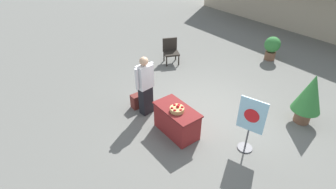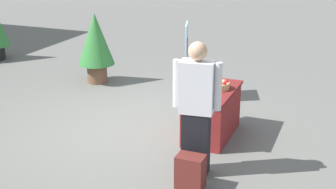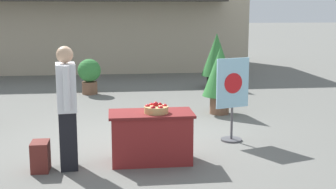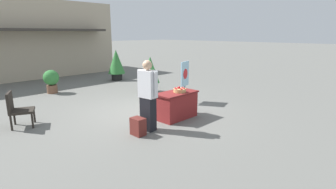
{
  "view_description": "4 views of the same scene",
  "coord_description": "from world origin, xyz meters",
  "px_view_note": "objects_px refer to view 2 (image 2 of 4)",
  "views": [
    {
      "loc": [
        4.24,
        -4.49,
        4.56
      ],
      "look_at": [
        -0.1,
        -1.18,
        0.98
      ],
      "focal_mm": 28.0,
      "sensor_mm": 36.0,
      "label": 1
    },
    {
      "loc": [
        -6.1,
        -3.02,
        2.96
      ],
      "look_at": [
        -0.06,
        -0.59,
        0.7
      ],
      "focal_mm": 50.0,
      "sensor_mm": 36.0,
      "label": 2
    },
    {
      "loc": [
        -0.29,
        -7.8,
        2.25
      ],
      "look_at": [
        0.54,
        -0.92,
        0.96
      ],
      "focal_mm": 50.0,
      "sensor_mm": 36.0,
      "label": 3
    },
    {
      "loc": [
        -4.99,
        -5.95,
        2.36
      ],
      "look_at": [
        0.27,
        -0.84,
        0.63
      ],
      "focal_mm": 28.0,
      "sensor_mm": 36.0,
      "label": 4
    }
  ],
  "objects_px": {
    "person_visitor": "(197,108)",
    "backpack": "(190,172)",
    "poster_board": "(186,58)",
    "display_table": "(212,113)",
    "apple_basket": "(218,85)",
    "potted_plant_near_left": "(96,43)"
  },
  "relations": [
    {
      "from": "person_visitor",
      "to": "backpack",
      "type": "bearing_deg",
      "value": -177.5
    },
    {
      "from": "poster_board",
      "to": "display_table",
      "type": "bearing_deg",
      "value": -74.66
    },
    {
      "from": "apple_basket",
      "to": "poster_board",
      "type": "height_order",
      "value": "poster_board"
    },
    {
      "from": "person_visitor",
      "to": "apple_basket",
      "type": "bearing_deg",
      "value": -2.92
    },
    {
      "from": "display_table",
      "to": "potted_plant_near_left",
      "type": "relative_size",
      "value": 0.85
    },
    {
      "from": "apple_basket",
      "to": "backpack",
      "type": "bearing_deg",
      "value": -174.61
    },
    {
      "from": "display_table",
      "to": "person_visitor",
      "type": "relative_size",
      "value": 0.71
    },
    {
      "from": "backpack",
      "to": "poster_board",
      "type": "distance_m",
      "value": 3.29
    },
    {
      "from": "backpack",
      "to": "potted_plant_near_left",
      "type": "height_order",
      "value": "potted_plant_near_left"
    },
    {
      "from": "backpack",
      "to": "potted_plant_near_left",
      "type": "bearing_deg",
      "value": 44.23
    },
    {
      "from": "display_table",
      "to": "apple_basket",
      "type": "xyz_separation_m",
      "value": [
        0.07,
        -0.06,
        0.43
      ]
    },
    {
      "from": "display_table",
      "to": "apple_basket",
      "type": "distance_m",
      "value": 0.44
    },
    {
      "from": "apple_basket",
      "to": "potted_plant_near_left",
      "type": "xyz_separation_m",
      "value": [
        1.66,
        3.05,
        0.03
      ]
    },
    {
      "from": "person_visitor",
      "to": "poster_board",
      "type": "bearing_deg",
      "value": 15.33
    },
    {
      "from": "backpack",
      "to": "poster_board",
      "type": "height_order",
      "value": "poster_board"
    },
    {
      "from": "backpack",
      "to": "apple_basket",
      "type": "bearing_deg",
      "value": 5.39
    },
    {
      "from": "apple_basket",
      "to": "backpack",
      "type": "distance_m",
      "value": 1.75
    },
    {
      "from": "backpack",
      "to": "poster_board",
      "type": "bearing_deg",
      "value": 20.85
    },
    {
      "from": "backpack",
      "to": "person_visitor",
      "type": "bearing_deg",
      "value": 9.53
    },
    {
      "from": "poster_board",
      "to": "potted_plant_near_left",
      "type": "distance_m",
      "value": 2.07
    },
    {
      "from": "apple_basket",
      "to": "poster_board",
      "type": "relative_size",
      "value": 0.25
    },
    {
      "from": "poster_board",
      "to": "backpack",
      "type": "bearing_deg",
      "value": -86.65
    }
  ]
}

